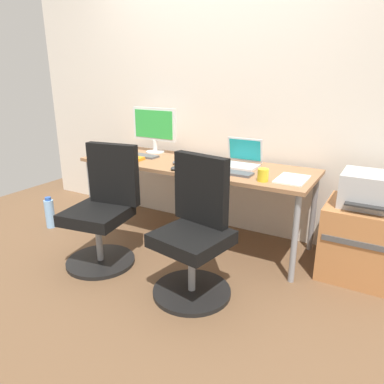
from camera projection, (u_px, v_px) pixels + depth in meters
The scene contains 18 objects.
ground_plane at pixel (195, 237), 3.35m from camera, with size 5.28×5.28×0.00m, color brown.
back_wall at pixel (218, 90), 3.29m from camera, with size 4.40×0.04×2.60m, color silver.
desk at pixel (195, 169), 3.15m from camera, with size 2.05×0.68×0.71m.
office_chair_left at pixel (103, 211), 2.82m from camera, with size 0.54×0.54×0.94m.
office_chair_right at pixel (195, 234), 2.43m from camera, with size 0.54×0.54×0.94m.
side_cabinet at pixel (362, 241), 2.66m from camera, with size 0.54×0.52×0.55m.
printer at pixel (370, 190), 2.54m from camera, with size 0.38×0.40×0.24m.
water_bottle_on_floor at pixel (50, 213), 3.54m from camera, with size 0.09×0.09×0.31m.
desktop_monitor at pixel (154, 127), 3.48m from camera, with size 0.48×0.18×0.43m.
open_laptop at pixel (241, 159), 3.04m from camera, with size 0.31×0.27×0.22m.
keyboard_by_monitor at pixel (141, 155), 3.39m from camera, with size 0.34×0.12×0.02m, color #515156.
keyboard_by_laptop at pixel (231, 172), 2.81m from camera, with size 0.34×0.12×0.02m, color #515156.
mouse_by_monitor at pixel (177, 162), 3.11m from camera, with size 0.06×0.10×0.03m, color #515156.
mouse_by_laptop at pixel (175, 168), 2.92m from camera, with size 0.06×0.10×0.03m, color #2D2D2D.
coffee_mug at pixel (263, 175), 2.61m from camera, with size 0.08×0.08×0.09m, color yellow.
pen_cup at pixel (109, 151), 3.39m from camera, with size 0.07×0.07×0.10m, color slate.
notebook at pixel (131, 159), 3.25m from camera, with size 0.21×0.15×0.03m, color orange.
paper_pile at pixel (292, 179), 2.65m from camera, with size 0.21×0.30×0.01m, color white.
Camera 1 is at (1.50, -2.66, 1.46)m, focal length 33.83 mm.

